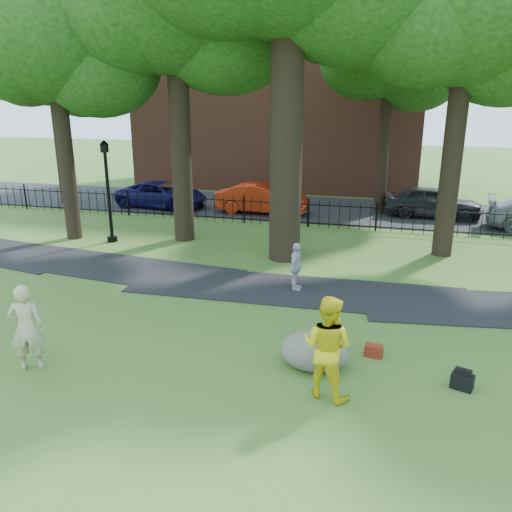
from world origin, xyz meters
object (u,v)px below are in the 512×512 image
(woman, at_px, (26,328))
(man, at_px, (327,347))
(boulder, at_px, (314,348))
(red_sedan, at_px, (262,198))
(lamppost, at_px, (108,193))

(woman, height_order, man, man)
(woman, relative_size, boulder, 1.31)
(man, xyz_separation_m, red_sedan, (-5.33, 15.63, -0.25))
(man, height_order, red_sedan, man)
(woman, bearing_deg, red_sedan, -119.23)
(red_sedan, bearing_deg, boulder, -160.71)
(lamppost, bearing_deg, man, -53.50)
(man, xyz_separation_m, boulder, (-0.38, 1.01, -0.59))
(boulder, height_order, lamppost, lamppost)
(woman, distance_m, boulder, 5.98)
(boulder, xyz_separation_m, lamppost, (-9.43, 7.79, 1.56))
(lamppost, height_order, red_sedan, lamppost)
(woman, height_order, lamppost, lamppost)
(woman, relative_size, lamppost, 0.47)
(boulder, relative_size, lamppost, 0.35)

